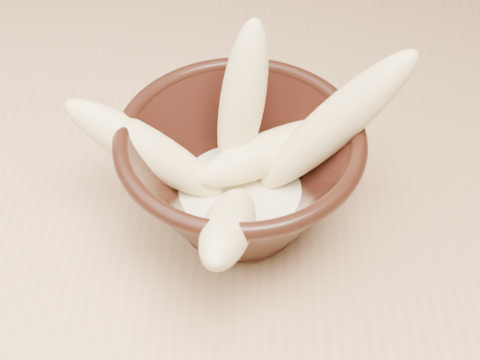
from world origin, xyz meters
The scene contains 8 objects.
table centered at (0.00, 0.00, 0.67)m, with size 1.20×0.80×0.75m.
bowl centered at (-0.01, -0.09, 0.81)m, with size 0.20×0.20×0.11m.
milk_puddle centered at (-0.01, -0.09, 0.79)m, with size 0.11×0.11×0.02m, color beige.
banana_upright centered at (-0.01, -0.06, 0.85)m, with size 0.04×0.04×0.14m, color #F5E591.
banana_left centered at (-0.09, -0.09, 0.83)m, with size 0.04×0.04×0.14m, color #F5E591.
banana_right centered at (0.06, -0.08, 0.85)m, with size 0.04×0.04×0.17m, color #F5E591.
banana_across centered at (0.01, -0.07, 0.81)m, with size 0.04×0.04×0.14m, color #F5E591.
banana_front centered at (-0.02, -0.16, 0.83)m, with size 0.04×0.04×0.15m, color #F5E591.
Camera 1 is at (-0.00, -0.46, 1.20)m, focal length 50.00 mm.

